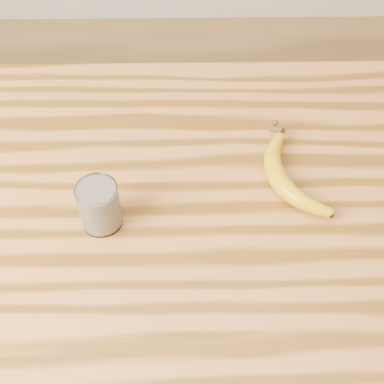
{
  "coord_description": "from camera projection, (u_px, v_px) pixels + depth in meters",
  "views": [
    {
      "loc": [
        -0.0,
        -0.56,
        1.62
      ],
      "look_at": [
        0.0,
        0.01,
        0.93
      ],
      "focal_mm": 50.0,
      "sensor_mm": 36.0,
      "label": 1
    }
  ],
  "objects": [
    {
      "name": "banana",
      "position": [
        278.0,
        179.0,
        0.93
      ],
      "size": [
        0.19,
        0.3,
        0.03
      ],
      "primitive_type": null,
      "rotation": [
        0.0,
        0.0,
        0.32
      ],
      "color": "#D39F09",
      "rests_on": "table"
    },
    {
      "name": "table",
      "position": [
        190.0,
        248.0,
        1.01
      ],
      "size": [
        1.2,
        0.8,
        0.9
      ],
      "color": "#B7702F",
      "rests_on": "ground"
    },
    {
      "name": "smoothie_glass",
      "position": [
        99.0,
        205.0,
        0.86
      ],
      "size": [
        0.07,
        0.07,
        0.09
      ],
      "color": "white",
      "rests_on": "table"
    }
  ]
}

